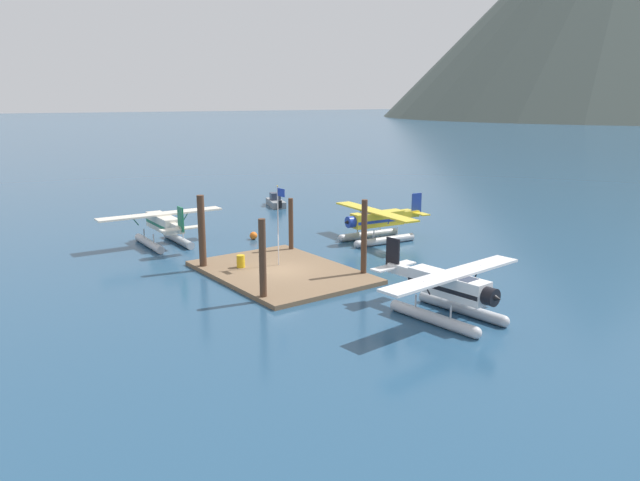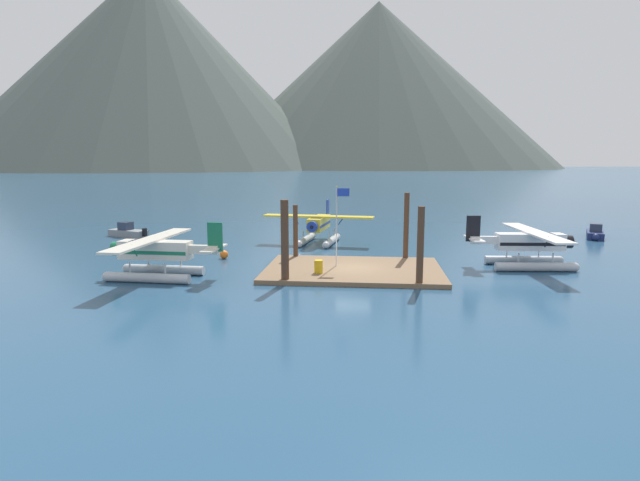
{
  "view_description": "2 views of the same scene",
  "coord_description": "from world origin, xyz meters",
  "px_view_note": "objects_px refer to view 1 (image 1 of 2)",
  "views": [
    {
      "loc": [
        34.02,
        -21.63,
        11.78
      ],
      "look_at": [
        1.7,
        2.12,
        2.44
      ],
      "focal_mm": 33.81,
      "sensor_mm": 36.0,
      "label": 1
    },
    {
      "loc": [
        1.06,
        -35.08,
        7.84
      ],
      "look_at": [
        -2.42,
        0.53,
        2.13
      ],
      "focal_mm": 28.45,
      "sensor_mm": 36.0,
      "label": 2
    }
  ],
  "objects_px": {
    "seaplane_white_stbd_fwd": "(448,291)",
    "seaplane_yellow_bow_left": "(377,223)",
    "flagpole": "(279,216)",
    "boat_grey_open_west": "(276,202)",
    "fuel_drum": "(241,261)",
    "mooring_buoy": "(254,236)",
    "seaplane_cream_port_aft": "(163,227)"
  },
  "relations": [
    {
      "from": "seaplane_white_stbd_fwd",
      "to": "fuel_drum",
      "type": "bearing_deg",
      "value": -163.04
    },
    {
      "from": "fuel_drum",
      "to": "boat_grey_open_west",
      "type": "xyz_separation_m",
      "value": [
        -21.56,
        16.45,
        -0.25
      ]
    },
    {
      "from": "seaplane_yellow_bow_left",
      "to": "boat_grey_open_west",
      "type": "height_order",
      "value": "seaplane_yellow_bow_left"
    },
    {
      "from": "seaplane_cream_port_aft",
      "to": "boat_grey_open_west",
      "type": "xyz_separation_m",
      "value": [
        -10.77,
        17.78,
        -1.09
      ]
    },
    {
      "from": "seaplane_white_stbd_fwd",
      "to": "flagpole",
      "type": "bearing_deg",
      "value": -171.41
    },
    {
      "from": "seaplane_cream_port_aft",
      "to": "seaplane_white_stbd_fwd",
      "type": "relative_size",
      "value": 1.0
    },
    {
      "from": "flagpole",
      "to": "boat_grey_open_west",
      "type": "bearing_deg",
      "value": 148.44
    },
    {
      "from": "seaplane_white_stbd_fwd",
      "to": "seaplane_yellow_bow_left",
      "type": "bearing_deg",
      "value": 150.3
    },
    {
      "from": "seaplane_cream_port_aft",
      "to": "seaplane_yellow_bow_left",
      "type": "height_order",
      "value": "same"
    },
    {
      "from": "seaplane_yellow_bow_left",
      "to": "boat_grey_open_west",
      "type": "relative_size",
      "value": 2.25
    },
    {
      "from": "flagpole",
      "to": "seaplane_yellow_bow_left",
      "type": "bearing_deg",
      "value": 102.45
    },
    {
      "from": "flagpole",
      "to": "seaplane_cream_port_aft",
      "type": "distance_m",
      "value": 12.76
    },
    {
      "from": "mooring_buoy",
      "to": "boat_grey_open_west",
      "type": "xyz_separation_m",
      "value": [
        -13.35,
        10.66,
        0.15
      ]
    },
    {
      "from": "flagpole",
      "to": "boat_grey_open_west",
      "type": "height_order",
      "value": "flagpole"
    },
    {
      "from": "mooring_buoy",
      "to": "seaplane_cream_port_aft",
      "type": "distance_m",
      "value": 7.67
    },
    {
      "from": "mooring_buoy",
      "to": "seaplane_white_stbd_fwd",
      "type": "relative_size",
      "value": 0.06
    },
    {
      "from": "fuel_drum",
      "to": "seaplane_cream_port_aft",
      "type": "height_order",
      "value": "seaplane_cream_port_aft"
    },
    {
      "from": "fuel_drum",
      "to": "seaplane_white_stbd_fwd",
      "type": "height_order",
      "value": "seaplane_white_stbd_fwd"
    },
    {
      "from": "flagpole",
      "to": "seaplane_yellow_bow_left",
      "type": "relative_size",
      "value": 0.55
    },
    {
      "from": "seaplane_white_stbd_fwd",
      "to": "seaplane_yellow_bow_left",
      "type": "height_order",
      "value": "same"
    },
    {
      "from": "mooring_buoy",
      "to": "boat_grey_open_west",
      "type": "bearing_deg",
      "value": 141.38
    },
    {
      "from": "fuel_drum",
      "to": "seaplane_yellow_bow_left",
      "type": "relative_size",
      "value": 0.08
    },
    {
      "from": "flagpole",
      "to": "seaplane_white_stbd_fwd",
      "type": "relative_size",
      "value": 0.55
    },
    {
      "from": "mooring_buoy",
      "to": "flagpole",
      "type": "bearing_deg",
      "value": -19.38
    },
    {
      "from": "flagpole",
      "to": "seaplane_yellow_bow_left",
      "type": "height_order",
      "value": "flagpole"
    },
    {
      "from": "seaplane_cream_port_aft",
      "to": "seaplane_yellow_bow_left",
      "type": "bearing_deg",
      "value": 58.42
    },
    {
      "from": "mooring_buoy",
      "to": "seaplane_yellow_bow_left",
      "type": "bearing_deg",
      "value": 50.17
    },
    {
      "from": "flagpole",
      "to": "seaplane_cream_port_aft",
      "type": "relative_size",
      "value": 0.55
    },
    {
      "from": "fuel_drum",
      "to": "seaplane_yellow_bow_left",
      "type": "bearing_deg",
      "value": 95.61
    },
    {
      "from": "seaplane_white_stbd_fwd",
      "to": "seaplane_yellow_bow_left",
      "type": "distance_m",
      "value": 18.95
    },
    {
      "from": "fuel_drum",
      "to": "boat_grey_open_west",
      "type": "relative_size",
      "value": 0.19
    },
    {
      "from": "seaplane_cream_port_aft",
      "to": "seaplane_yellow_bow_left",
      "type": "distance_m",
      "value": 17.98
    }
  ]
}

